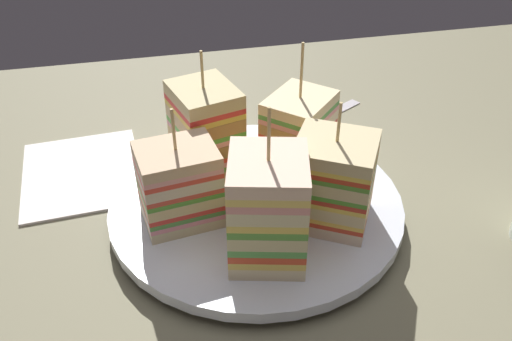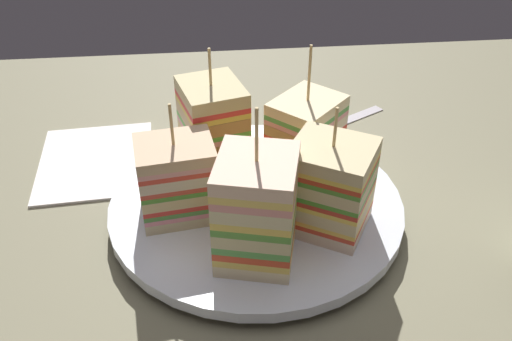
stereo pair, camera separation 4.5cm
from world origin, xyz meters
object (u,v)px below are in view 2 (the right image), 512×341
sandwich_wedge_4 (257,209)px  sandwich_wedge_2 (213,127)px  sandwich_wedge_3 (178,179)px  spoon (313,131)px  chip_pile (269,196)px  plate (256,205)px  sandwich_wedge_1 (305,135)px  napkin (96,160)px  sandwich_wedge_0 (329,187)px

sandwich_wedge_4 → sandwich_wedge_2: bearing=26.6°
sandwich_wedge_3 → spoon: 20.18cm
sandwich_wedge_4 → chip_pile: bearing=-2.0°
plate → sandwich_wedge_1: sandwich_wedge_1 is taller
sandwich_wedge_3 → chip_pile: size_ratio=1.42×
sandwich_wedge_1 → sandwich_wedge_3: (-11.25, -5.28, -0.18)cm
sandwich_wedge_2 → napkin: 13.71cm
sandwich_wedge_0 → napkin: bearing=-3.5°
sandwich_wedge_0 → chip_pile: bearing=-1.5°
sandwich_wedge_0 → spoon: 17.47cm
sandwich_wedge_0 → chip_pile: 5.71cm
sandwich_wedge_1 → spoon: (2.65, 8.57, -4.88)cm
sandwich_wedge_4 → napkin: (-14.42, 16.28, -5.73)cm
plate → sandwich_wedge_1: bearing=41.2°
sandwich_wedge_1 → spoon: sandwich_wedge_1 is taller
plate → spoon: plate is taller
sandwich_wedge_4 → chip_pile: size_ratio=1.75×
sandwich_wedge_3 → napkin: (-8.65, 10.85, -4.85)cm
sandwich_wedge_1 → sandwich_wedge_2: bearing=-54.9°
sandwich_wedge_4 → chip_pile: sandwich_wedge_4 is taller
sandwich_wedge_1 → sandwich_wedge_4: bearing=17.2°
sandwich_wedge_2 → chip_pile: sandwich_wedge_2 is taller
sandwich_wedge_0 → sandwich_wedge_1: size_ratio=0.89×
chip_pile → napkin: (-15.98, 10.90, -2.63)cm
plate → napkin: bearing=146.8°
sandwich_wedge_1 → sandwich_wedge_4: sandwich_wedge_4 is taller
sandwich_wedge_2 → sandwich_wedge_1: bearing=65.7°
chip_pile → napkin: size_ratio=0.54×
sandwich_wedge_1 → napkin: (-19.90, 5.58, -5.03)cm
plate → sandwich_wedge_2: bearing=120.3°
sandwich_wedge_1 → sandwich_wedge_3: bearing=-20.6°
sandwich_wedge_2 → plate: bearing=15.2°
sandwich_wedge_3 → sandwich_wedge_2: bearing=56.8°
sandwich_wedge_0 → chip_pile: (-4.33, 2.67, -2.60)cm
plate → sandwich_wedge_3: (-6.39, -1.01, 4.02)cm
sandwich_wedge_2 → sandwich_wedge_3: bearing=-40.5°
sandwich_wedge_0 → chip_pile: sandwich_wedge_0 is taller
sandwich_wedge_4 → napkin: bearing=55.7°
sandwich_wedge_0 → sandwich_wedge_1: (-0.42, 8.00, -0.20)cm
plate → sandwich_wedge_3: sandwich_wedge_3 is taller
sandwich_wedge_1 → napkin: sandwich_wedge_1 is taller
sandwich_wedge_4 → plate: bearing=8.7°
sandwich_wedge_4 → sandwich_wedge_0: bearing=-51.2°
chip_pile → napkin: bearing=145.7°
sandwich_wedge_1 → sandwich_wedge_3: 12.43cm
sandwich_wedge_0 → sandwich_wedge_3: (-11.67, 2.72, -0.38)cm
chip_pile → spoon: size_ratio=0.56×
sandwich_wedge_2 → chip_pile: bearing=17.3°
sandwich_wedge_1 → chip_pile: bearing=8.0°
sandwich_wedge_2 → napkin: sandwich_wedge_2 is taller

